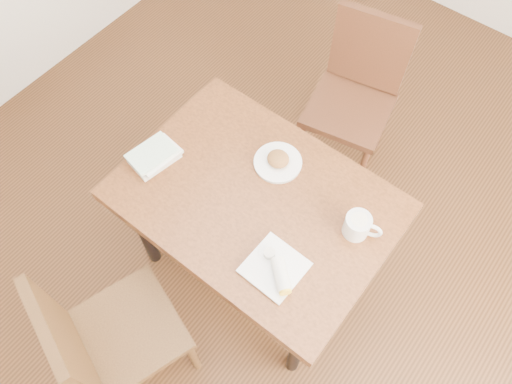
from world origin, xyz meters
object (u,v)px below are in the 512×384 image
Objects in this scene: chair_far at (357,89)px; plate_burrito at (277,270)px; table at (256,208)px; plate_scone at (278,161)px; book_stack at (154,156)px; chair_near at (104,338)px; coffee_mug at (358,225)px.

chair_far reaches higher than plate_burrito.
table is 5.06× the size of plate_burrito.
plate_burrito reaches higher than plate_scone.
chair_far is 1.15m from book_stack.
plate_scone is 0.49m from plate_burrito.
chair_near is 4.58× the size of plate_scone.
plate_scone is (0.12, 0.98, 0.22)m from chair_near.
chair_far is 0.77m from plate_scone.
book_stack is at bearing -111.14° from chair_far.
table is 0.22m from plate_scone.
plate_burrito is at bearing -6.97° from book_stack.
book_stack is (-0.87, -0.24, -0.03)m from coffee_mug.
plate_scone is at bearing 35.56° from book_stack.
table is at bearing -162.93° from coffee_mug.
plate_scone is (-0.03, 0.19, 0.11)m from table.
coffee_mug is 0.37m from plate_burrito.
chair_far is (0.10, 1.72, 0.00)m from chair_near.
plate_scone is at bearing 82.86° from chair_near.
coffee_mug is (0.46, -0.81, 0.26)m from chair_far.
chair_far is 4.58× the size of plate_scone.
plate_scone reaches higher than table.
plate_burrito is (0.26, -0.21, 0.11)m from table.
coffee_mug is at bearing -8.41° from plate_scone.
coffee_mug is 0.68× the size of book_stack.
chair_far is 4.28× the size of book_stack.
chair_near is at bearing -125.53° from plate_burrito.
table is 0.35m from plate_burrito.
book_stack is at bearing -144.44° from plate_scone.
chair_near reaches higher than plate_scone.
plate_scone reaches higher than book_stack.
book_stack is at bearing -165.64° from table.
coffee_mug is (0.56, 0.91, 0.26)m from chair_near.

